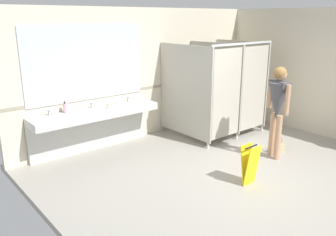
{
  "coord_description": "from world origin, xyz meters",
  "views": [
    {
      "loc": [
        -4.43,
        -3.07,
        2.54
      ],
      "look_at": [
        -1.29,
        0.73,
        1.09
      ],
      "focal_mm": 37.05,
      "sensor_mm": 36.0,
      "label": 1
    }
  ],
  "objects_px": {
    "person_standing": "(278,101)",
    "soap_dispenser": "(65,108)",
    "paper_cup": "(108,106)",
    "wet_floor_sign": "(250,165)",
    "handbag": "(279,148)"
  },
  "relations": [
    {
      "from": "paper_cup",
      "to": "wet_floor_sign",
      "type": "bearing_deg",
      "value": -69.78
    },
    {
      "from": "handbag",
      "to": "wet_floor_sign",
      "type": "xyz_separation_m",
      "value": [
        -1.5,
        -0.45,
        0.22
      ]
    },
    {
      "from": "wet_floor_sign",
      "to": "person_standing",
      "type": "bearing_deg",
      "value": 17.41
    },
    {
      "from": "person_standing",
      "to": "paper_cup",
      "type": "relative_size",
      "value": 15.86
    },
    {
      "from": "handbag",
      "to": "paper_cup",
      "type": "relative_size",
      "value": 3.05
    },
    {
      "from": "paper_cup",
      "to": "wet_floor_sign",
      "type": "height_order",
      "value": "paper_cup"
    },
    {
      "from": "person_standing",
      "to": "soap_dispenser",
      "type": "distance_m",
      "value": 3.84
    },
    {
      "from": "handbag",
      "to": "wet_floor_sign",
      "type": "relative_size",
      "value": 0.51
    },
    {
      "from": "person_standing",
      "to": "handbag",
      "type": "height_order",
      "value": "person_standing"
    },
    {
      "from": "soap_dispenser",
      "to": "paper_cup",
      "type": "height_order",
      "value": "soap_dispenser"
    },
    {
      "from": "paper_cup",
      "to": "wet_floor_sign",
      "type": "relative_size",
      "value": 0.17
    },
    {
      "from": "person_standing",
      "to": "soap_dispenser",
      "type": "height_order",
      "value": "person_standing"
    },
    {
      "from": "person_standing",
      "to": "soap_dispenser",
      "type": "relative_size",
      "value": 8.05
    },
    {
      "from": "person_standing",
      "to": "wet_floor_sign",
      "type": "relative_size",
      "value": 2.65
    },
    {
      "from": "handbag",
      "to": "wet_floor_sign",
      "type": "distance_m",
      "value": 1.58
    }
  ]
}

